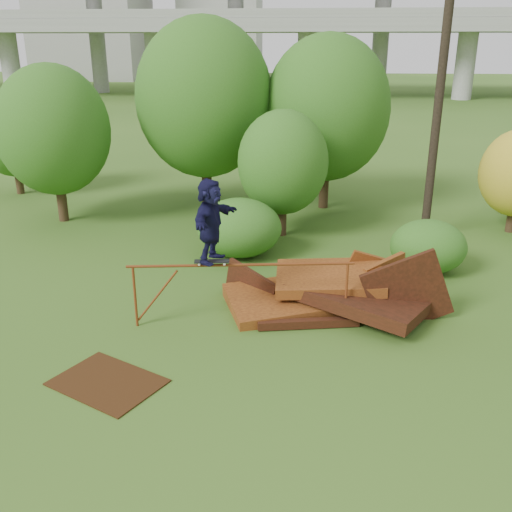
# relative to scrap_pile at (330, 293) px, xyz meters

# --- Properties ---
(ground) EXTENTS (240.00, 240.00, 0.00)m
(ground) POSITION_rel_scrap_pile_xyz_m (-0.97, -2.73, -0.40)
(ground) COLOR #2D5116
(ground) RESTS_ON ground
(scrap_pile) EXTENTS (5.72, 3.49, 2.26)m
(scrap_pile) POSITION_rel_scrap_pile_xyz_m (0.00, 0.00, 0.00)
(scrap_pile) COLOR #491F0D
(scrap_pile) RESTS_ON ground
(grind_rail) EXTENTS (5.16, 0.74, 1.52)m
(grind_rail) POSITION_rel_scrap_pile_xyz_m (-2.08, -1.04, 0.84)
(grind_rail) COLOR maroon
(grind_rail) RESTS_ON ground
(skateboard) EXTENTS (0.81, 0.31, 0.08)m
(skateboard) POSITION_rel_scrap_pile_xyz_m (-2.73, -1.13, 1.19)
(skateboard) COLOR black
(skateboard) RESTS_ON grind_rail
(skater) EXTENTS (1.05, 1.84, 1.89)m
(skater) POSITION_rel_scrap_pile_xyz_m (-2.73, -1.13, 2.15)
(skater) COLOR #121134
(skater) RESTS_ON skateboard
(flat_plate) EXTENTS (2.46, 2.21, 0.03)m
(flat_plate) POSITION_rel_scrap_pile_xyz_m (-4.41, -3.76, -0.38)
(flat_plate) COLOR #341C0B
(flat_plate) RESTS_ON ground
(tree_0) EXTENTS (3.98, 3.98, 5.61)m
(tree_0) POSITION_rel_scrap_pile_xyz_m (-9.61, 6.65, 2.92)
(tree_0) COLOR black
(tree_0) RESTS_ON ground
(tree_1) EXTENTS (5.19, 5.19, 7.21)m
(tree_1) POSITION_rel_scrap_pile_xyz_m (-4.60, 9.03, 3.83)
(tree_1) COLOR black
(tree_1) RESTS_ON ground
(tree_2) EXTENTS (3.01, 3.01, 4.24)m
(tree_2) POSITION_rel_scrap_pile_xyz_m (-1.45, 5.68, 2.11)
(tree_2) COLOR black
(tree_2) RESTS_ON ground
(tree_3) EXTENTS (4.77, 4.77, 6.62)m
(tree_3) POSITION_rel_scrap_pile_xyz_m (0.05, 9.34, 3.47)
(tree_3) COLOR black
(tree_3) RESTS_ON ground
(tree_6) EXTENTS (3.18, 3.18, 4.44)m
(tree_6) POSITION_rel_scrap_pile_xyz_m (-13.14, 10.42, 2.21)
(tree_6) COLOR black
(tree_6) RESTS_ON ground
(shrub_left) EXTENTS (2.60, 2.40, 1.80)m
(shrub_left) POSITION_rel_scrap_pile_xyz_m (-2.66, 3.55, 0.50)
(shrub_left) COLOR #2D5717
(shrub_left) RESTS_ON ground
(shrub_right) EXTENTS (2.16, 1.98, 1.53)m
(shrub_right) POSITION_rel_scrap_pile_xyz_m (2.87, 2.70, 0.37)
(shrub_right) COLOR #2D5717
(shrub_right) RESTS_ON ground
(utility_pole) EXTENTS (1.40, 0.28, 9.28)m
(utility_pole) POSITION_rel_scrap_pile_xyz_m (3.38, 5.76, 4.32)
(utility_pole) COLOR black
(utility_pole) RESTS_ON ground
(freeway_overpass) EXTENTS (160.00, 15.00, 13.70)m
(freeway_overpass) POSITION_rel_scrap_pile_xyz_m (-0.97, 60.19, 9.92)
(freeway_overpass) COLOR gray
(freeway_overpass) RESTS_ON ground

